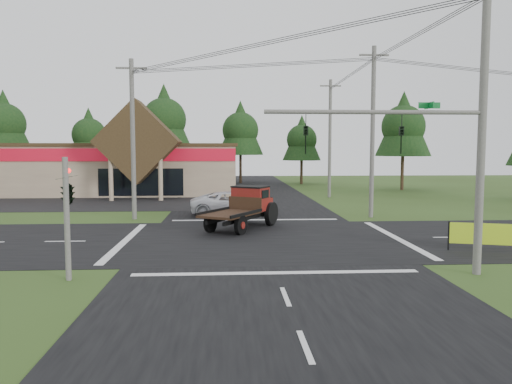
{
  "coord_description": "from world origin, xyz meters",
  "views": [
    {
      "loc": [
        -1.83,
        -25.34,
        4.7
      ],
      "look_at": [
        -0.17,
        3.14,
        2.2
      ],
      "focal_mm": 35.0,
      "sensor_mm": 36.0,
      "label": 1
    }
  ],
  "objects": [
    {
      "name": "roadside_banner",
      "position": [
        10.24,
        -3.7,
        0.68
      ],
      "size": [
        3.84,
        1.25,
        1.36
      ],
      "primitive_type": null,
      "rotation": [
        0.0,
        0.0,
        -0.29
      ],
      "color": "#A0C81A",
      "rests_on": "ground"
    },
    {
      "name": "parking_apron",
      "position": [
        -14.0,
        19.0,
        0.01
      ],
      "size": [
        28.0,
        14.0,
        0.02
      ],
      "primitive_type": "cube",
      "color": "black",
      "rests_on": "ground"
    },
    {
      "name": "tree_row_a",
      "position": [
        -30.0,
        40.0,
        8.05
      ],
      "size": [
        6.72,
        6.72,
        12.12
      ],
      "color": "#332316",
      "rests_on": "ground"
    },
    {
      "name": "ground",
      "position": [
        0.0,
        0.0,
        0.0
      ],
      "size": [
        120.0,
        120.0,
        0.0
      ],
      "primitive_type": "plane",
      "color": "#314719",
      "rests_on": "ground"
    },
    {
      "name": "road_ew",
      "position": [
        0.0,
        0.0,
        0.01
      ],
      "size": [
        120.0,
        12.0,
        0.02
      ],
      "primitive_type": "cube",
      "color": "black",
      "rests_on": "ground"
    },
    {
      "name": "tree_row_d",
      "position": [
        0.0,
        42.0,
        7.38
      ],
      "size": [
        6.16,
        6.16,
        11.11
      ],
      "color": "#332316",
      "rests_on": "ground"
    },
    {
      "name": "antique_flatbed_truck",
      "position": [
        -1.04,
        3.44,
        1.25
      ],
      "size": [
        5.02,
        6.29,
        2.49
      ],
      "primitive_type": null,
      "rotation": [
        0.0,
        0.0,
        -0.54
      ],
      "color": "#60160D",
      "rests_on": "ground"
    },
    {
      "name": "cvs_building",
      "position": [
        -15.7,
        29.57,
        2.78
      ],
      "size": [
        30.4,
        18.2,
        9.19
      ],
      "color": "gray",
      "rests_on": "ground"
    },
    {
      "name": "utility_pole_nw",
      "position": [
        -8.0,
        8.0,
        5.39
      ],
      "size": [
        2.0,
        0.3,
        10.5
      ],
      "color": "#595651",
      "rests_on": "ground"
    },
    {
      "name": "traffic_signal_mast",
      "position": [
        5.82,
        -7.5,
        4.43
      ],
      "size": [
        8.12,
        0.24,
        7.0
      ],
      "color": "#595651",
      "rests_on": "ground"
    },
    {
      "name": "road_ns",
      "position": [
        0.0,
        0.0,
        0.01
      ],
      "size": [
        12.0,
        120.0,
        0.02
      ],
      "primitive_type": "cube",
      "color": "black",
      "rests_on": "ground"
    },
    {
      "name": "utility_pole_ne",
      "position": [
        8.0,
        8.0,
        5.89
      ],
      "size": [
        2.0,
        0.3,
        11.5
      ],
      "color": "#595651",
      "rests_on": "ground"
    },
    {
      "name": "tree_row_c",
      "position": [
        -10.0,
        41.0,
        8.72
      ],
      "size": [
        7.28,
        7.28,
        13.13
      ],
      "color": "#332316",
      "rests_on": "ground"
    },
    {
      "name": "utility_pole_n",
      "position": [
        8.0,
        22.0,
        5.74
      ],
      "size": [
        2.0,
        0.3,
        11.2
      ],
      "color": "#595651",
      "rests_on": "ground"
    },
    {
      "name": "tree_row_b",
      "position": [
        -20.0,
        42.0,
        6.7
      ],
      "size": [
        5.6,
        5.6,
        10.1
      ],
      "color": "#332316",
      "rests_on": "ground"
    },
    {
      "name": "white_pickup",
      "position": [
        -1.41,
        9.64,
        0.83
      ],
      "size": [
        6.05,
        2.91,
        1.66
      ],
      "primitive_type": "imported",
      "rotation": [
        0.0,
        0.0,
        1.6
      ],
      "color": "silver",
      "rests_on": "ground"
    },
    {
      "name": "utility_pole_nr",
      "position": [
        7.5,
        -7.5,
        5.64
      ],
      "size": [
        2.0,
        0.3,
        11.0
      ],
      "color": "#595651",
      "rests_on": "ground"
    },
    {
      "name": "tree_side_ne",
      "position": [
        18.0,
        30.0,
        7.38
      ],
      "size": [
        6.16,
        6.16,
        11.11
      ],
      "color": "#332316",
      "rests_on": "ground"
    },
    {
      "name": "tree_row_e",
      "position": [
        8.0,
        40.0,
        6.03
      ],
      "size": [
        5.04,
        5.04,
        9.09
      ],
      "color": "#332316",
      "rests_on": "ground"
    },
    {
      "name": "traffic_signal_corner",
      "position": [
        -7.5,
        -7.32,
        3.52
      ],
      "size": [
        0.53,
        2.48,
        4.4
      ],
      "color": "#595651",
      "rests_on": "ground"
    }
  ]
}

